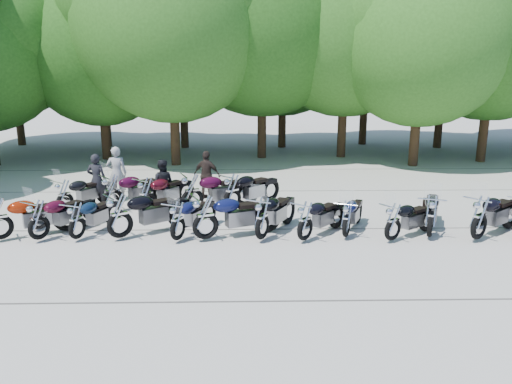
{
  "coord_description": "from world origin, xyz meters",
  "views": [
    {
      "loc": [
        -0.28,
        -12.02,
        4.51
      ],
      "look_at": [
        0.0,
        1.5,
        1.1
      ],
      "focal_mm": 35.0,
      "sensor_mm": 36.0,
      "label": 1
    }
  ],
  "objects_px": {
    "motorcycle_8": "(347,218)",
    "motorcycle_16": "(192,191)",
    "motorcycle_2": "(76,219)",
    "motorcycle_3": "(119,215)",
    "motorcycle_9": "(393,221)",
    "motorcycle_1": "(38,218)",
    "motorcycle_10": "(431,215)",
    "motorcycle_15": "(146,194)",
    "motorcycle_17": "(232,191)",
    "motorcycle_7": "(305,220)",
    "rider_1": "(162,184)",
    "motorcycle_4": "(177,220)",
    "motorcycle_14": "(113,191)",
    "rider_3": "(117,173)",
    "motorcycle_11": "(480,216)",
    "motorcycle_6": "(262,217)",
    "rider_2": "(207,175)",
    "rider_0": "(97,180)",
    "motorcycle_13": "(64,195)",
    "motorcycle_5": "(205,216)"
  },
  "relations": [
    {
      "from": "motorcycle_1",
      "to": "rider_3",
      "type": "xyz_separation_m",
      "value": [
        1.0,
        4.31,
        0.3
      ]
    },
    {
      "from": "motorcycle_11",
      "to": "rider_1",
      "type": "xyz_separation_m",
      "value": [
        -8.87,
        3.53,
        0.1
      ]
    },
    {
      "from": "motorcycle_2",
      "to": "rider_2",
      "type": "distance_m",
      "value": 5.33
    },
    {
      "from": "motorcycle_6",
      "to": "motorcycle_10",
      "type": "bearing_deg",
      "value": -150.52
    },
    {
      "from": "motorcycle_13",
      "to": "motorcycle_16",
      "type": "bearing_deg",
      "value": -144.63
    },
    {
      "from": "motorcycle_14",
      "to": "motorcycle_15",
      "type": "xyz_separation_m",
      "value": [
        1.1,
        -0.21,
        -0.03
      ]
    },
    {
      "from": "motorcycle_1",
      "to": "motorcycle_10",
      "type": "xyz_separation_m",
      "value": [
        10.39,
        0.0,
        0.04
      ]
    },
    {
      "from": "motorcycle_3",
      "to": "motorcycle_10",
      "type": "relative_size",
      "value": 1.06
    },
    {
      "from": "motorcycle_16",
      "to": "motorcycle_9",
      "type": "bearing_deg",
      "value": -139.29
    },
    {
      "from": "motorcycle_8",
      "to": "motorcycle_16",
      "type": "relative_size",
      "value": 0.82
    },
    {
      "from": "motorcycle_14",
      "to": "motorcycle_17",
      "type": "bearing_deg",
      "value": -128.9
    },
    {
      "from": "motorcycle_16",
      "to": "rider_1",
      "type": "xyz_separation_m",
      "value": [
        -1.05,
        0.69,
        0.08
      ]
    },
    {
      "from": "motorcycle_1",
      "to": "motorcycle_2",
      "type": "bearing_deg",
      "value": -145.67
    },
    {
      "from": "motorcycle_2",
      "to": "rider_1",
      "type": "relative_size",
      "value": 1.31
    },
    {
      "from": "motorcycle_4",
      "to": "rider_3",
      "type": "bearing_deg",
      "value": -32.48
    },
    {
      "from": "motorcycle_6",
      "to": "rider_0",
      "type": "bearing_deg",
      "value": -6.61
    },
    {
      "from": "motorcycle_11",
      "to": "rider_2",
      "type": "relative_size",
      "value": 1.46
    },
    {
      "from": "motorcycle_9",
      "to": "motorcycle_11",
      "type": "relative_size",
      "value": 0.85
    },
    {
      "from": "motorcycle_11",
      "to": "motorcycle_16",
      "type": "relative_size",
      "value": 0.98
    },
    {
      "from": "motorcycle_15",
      "to": "rider_3",
      "type": "height_order",
      "value": "rider_3"
    },
    {
      "from": "motorcycle_4",
      "to": "motorcycle_1",
      "type": "bearing_deg",
      "value": 24.76
    },
    {
      "from": "motorcycle_8",
      "to": "motorcycle_15",
      "type": "xyz_separation_m",
      "value": [
        -5.79,
        2.41,
        0.07
      ]
    },
    {
      "from": "motorcycle_3",
      "to": "motorcycle_15",
      "type": "bearing_deg",
      "value": -42.34
    },
    {
      "from": "motorcycle_14",
      "to": "motorcycle_17",
      "type": "relative_size",
      "value": 1.0
    },
    {
      "from": "motorcycle_11",
      "to": "motorcycle_15",
      "type": "distance_m",
      "value": 9.62
    },
    {
      "from": "motorcycle_3",
      "to": "rider_3",
      "type": "xyz_separation_m",
      "value": [
        -1.11,
        4.25,
        0.22
      ]
    },
    {
      "from": "motorcycle_2",
      "to": "motorcycle_3",
      "type": "distance_m",
      "value": 1.15
    },
    {
      "from": "motorcycle_3",
      "to": "motorcycle_14",
      "type": "relative_size",
      "value": 1.03
    },
    {
      "from": "motorcycle_2",
      "to": "motorcycle_8",
      "type": "relative_size",
      "value": 1.0
    },
    {
      "from": "rider_3",
      "to": "motorcycle_9",
      "type": "bearing_deg",
      "value": 145.02
    },
    {
      "from": "motorcycle_15",
      "to": "motorcycle_17",
      "type": "bearing_deg",
      "value": -137.1
    },
    {
      "from": "motorcycle_13",
      "to": "motorcycle_16",
      "type": "distance_m",
      "value": 4.01
    },
    {
      "from": "motorcycle_11",
      "to": "rider_1",
      "type": "bearing_deg",
      "value": 30.36
    },
    {
      "from": "motorcycle_4",
      "to": "motorcycle_16",
      "type": "relative_size",
      "value": 0.86
    },
    {
      "from": "motorcycle_1",
      "to": "rider_2",
      "type": "bearing_deg",
      "value": -101.62
    },
    {
      "from": "motorcycle_4",
      "to": "motorcycle_5",
      "type": "bearing_deg",
      "value": -151.82
    },
    {
      "from": "motorcycle_2",
      "to": "rider_3",
      "type": "xyz_separation_m",
      "value": [
        0.03,
        4.26,
        0.34
      ]
    },
    {
      "from": "motorcycle_2",
      "to": "rider_0",
      "type": "distance_m",
      "value": 3.61
    },
    {
      "from": "motorcycle_15",
      "to": "motorcycle_7",
      "type": "bearing_deg",
      "value": -171.54
    },
    {
      "from": "motorcycle_3",
      "to": "motorcycle_1",
      "type": "bearing_deg",
      "value": 55.06
    },
    {
      "from": "motorcycle_8",
      "to": "motorcycle_10",
      "type": "xyz_separation_m",
      "value": [
        2.24,
        -0.05,
        0.08
      ]
    },
    {
      "from": "motorcycle_17",
      "to": "rider_3",
      "type": "distance_m",
      "value": 4.35
    },
    {
      "from": "motorcycle_1",
      "to": "motorcycle_16",
      "type": "relative_size",
      "value": 0.89
    },
    {
      "from": "motorcycle_11",
      "to": "motorcycle_13",
      "type": "height_order",
      "value": "motorcycle_11"
    },
    {
      "from": "motorcycle_7",
      "to": "motorcycle_10",
      "type": "relative_size",
      "value": 0.92
    },
    {
      "from": "motorcycle_8",
      "to": "motorcycle_10",
      "type": "height_order",
      "value": "motorcycle_10"
    },
    {
      "from": "motorcycle_5",
      "to": "rider_1",
      "type": "relative_size",
      "value": 1.57
    },
    {
      "from": "motorcycle_8",
      "to": "motorcycle_2",
      "type": "bearing_deg",
      "value": 23.83
    },
    {
      "from": "motorcycle_8",
      "to": "motorcycle_13",
      "type": "relative_size",
      "value": 0.96
    },
    {
      "from": "motorcycle_7",
      "to": "rider_1",
      "type": "bearing_deg",
      "value": 2.44
    }
  ]
}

